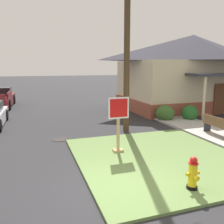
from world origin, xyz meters
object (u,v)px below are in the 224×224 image
fire_hydrant (193,174)px  street_bench (217,125)px  utility_pole (127,24)px  manhole_cover (60,139)px  stop_sign (118,125)px

fire_hydrant → street_bench: street_bench is taller
fire_hydrant → utility_pole: bearing=84.4°
street_bench → manhole_cover: bearing=163.8°
manhole_cover → utility_pole: size_ratio=0.07×
fire_hydrant → street_bench: 5.43m
stop_sign → utility_pole: (1.44, 2.80, 4.00)m
street_bench → utility_pole: utility_pole is taller
fire_hydrant → utility_pole: 7.54m
utility_pole → stop_sign: bearing=-117.2°
stop_sign → utility_pole: bearing=62.8°
manhole_cover → stop_sign: bearing=-53.2°
stop_sign → utility_pole: 5.09m
utility_pole → street_bench: bearing=-33.9°
manhole_cover → utility_pole: utility_pole is taller
stop_sign → manhole_cover: (-1.83, 2.45, -1.06)m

